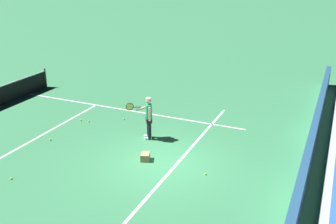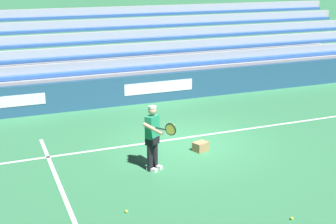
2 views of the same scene
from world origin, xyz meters
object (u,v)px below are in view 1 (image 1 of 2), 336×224
object	(u,v)px
tennis_ball_far_left	(81,120)
tennis_ball_far_right	(205,174)
tennis_player	(148,117)
tennis_ball_by_box	(124,119)
ball_box_cardboard	(145,157)
tennis_ball_near_player	(89,121)
tennis_ball_toward_net	(11,178)
tennis_ball_midcourt	(50,140)

from	to	relation	value
tennis_ball_far_left	tennis_ball_far_right	size ratio (longest dim) A/B	1.00
tennis_player	tennis_ball_by_box	bearing A→B (deg)	55.37
tennis_player	tennis_ball_far_left	distance (m)	3.71
tennis_player	ball_box_cardboard	xyz separation A→B (m)	(-1.71, -0.73, -0.76)
tennis_ball_near_player	tennis_ball_by_box	bearing A→B (deg)	-55.07
ball_box_cardboard	tennis_ball_toward_net	xyz separation A→B (m)	(-2.98, 3.39, -0.10)
ball_box_cardboard	tennis_ball_toward_net	bearing A→B (deg)	131.30
tennis_ball_by_box	tennis_ball_toward_net	distance (m)	6.05
tennis_ball_toward_net	tennis_ball_by_box	bearing A→B (deg)	-7.19
tennis_ball_far_left	tennis_ball_near_player	xyz separation A→B (m)	(0.02, -0.41, 0.00)
tennis_ball_by_box	tennis_ball_far_left	size ratio (longest dim) A/B	1.00
tennis_ball_toward_net	tennis_ball_near_player	distance (m)	5.14
tennis_ball_far_right	tennis_ball_midcourt	bearing A→B (deg)	89.55
tennis_ball_midcourt	tennis_ball_far_right	size ratio (longest dim) A/B	1.00
tennis_ball_near_player	tennis_ball_far_right	distance (m)	6.61
ball_box_cardboard	tennis_ball_midcourt	bearing A→B (deg)	91.05
tennis_ball_far_left	tennis_ball_midcourt	bearing A→B (deg)	-177.01
ball_box_cardboard	tennis_ball_far_left	xyz separation A→B (m)	(2.12, 4.31, -0.10)
tennis_ball_toward_net	tennis_ball_far_right	xyz separation A→B (m)	(2.85, -5.70, 0.00)
tennis_player	tennis_ball_near_player	size ratio (longest dim) A/B	25.98
tennis_ball_near_player	tennis_player	bearing A→B (deg)	-97.69
tennis_ball_far_left	tennis_ball_midcourt	world-z (taller)	same
ball_box_cardboard	tennis_ball_midcourt	size ratio (longest dim) A/B	6.06
tennis_player	tennis_ball_far_left	world-z (taller)	tennis_player
tennis_ball_toward_net	tennis_ball_midcourt	world-z (taller)	same
tennis_player	tennis_ball_near_player	distance (m)	3.31
ball_box_cardboard	tennis_ball_far_right	distance (m)	2.32
tennis_ball_by_box	tennis_ball_near_player	world-z (taller)	same
tennis_ball_toward_net	tennis_ball_midcourt	size ratio (longest dim) A/B	1.00
tennis_player	tennis_ball_far_left	size ratio (longest dim) A/B	25.98
tennis_ball_toward_net	tennis_ball_near_player	size ratio (longest dim) A/B	1.00
tennis_player	tennis_ball_by_box	world-z (taller)	tennis_player
ball_box_cardboard	tennis_ball_toward_net	world-z (taller)	ball_box_cardboard
ball_box_cardboard	tennis_ball_by_box	bearing A→B (deg)	41.04
tennis_ball_toward_net	tennis_ball_far_right	world-z (taller)	same
ball_box_cardboard	tennis_ball_far_right	world-z (taller)	ball_box_cardboard
tennis_ball_near_player	tennis_ball_far_left	bearing A→B (deg)	92.97
tennis_ball_far_left	tennis_ball_far_right	xyz separation A→B (m)	(-2.25, -6.62, 0.00)
tennis_player	tennis_ball_midcourt	distance (m)	4.00
ball_box_cardboard	tennis_ball_far_left	world-z (taller)	ball_box_cardboard
tennis_ball_far_left	tennis_ball_near_player	world-z (taller)	same
tennis_ball_toward_net	tennis_ball_far_left	distance (m)	5.18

